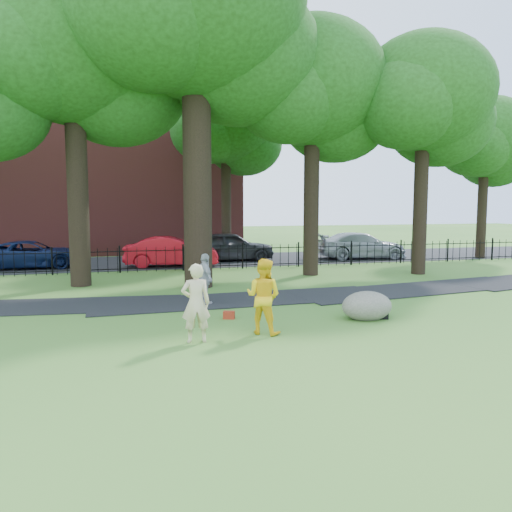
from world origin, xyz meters
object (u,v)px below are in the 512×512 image
object	(u,v)px
boulder	(367,304)
man	(263,296)
red_sedan	(171,252)
woman	(196,303)
big_tree	(199,20)

from	to	relation	value
boulder	man	bearing A→B (deg)	-166.59
man	red_sedan	size ratio (longest dim) A/B	0.40
boulder	red_sedan	world-z (taller)	red_sedan
woman	boulder	size ratio (longest dim) A/B	1.29
red_sedan	boulder	bearing A→B (deg)	-155.38
man	boulder	bearing A→B (deg)	-127.09
man	boulder	distance (m)	3.41
boulder	red_sedan	bearing A→B (deg)	107.37
big_tree	man	size ratio (longest dim) A/B	7.57
man	boulder	xyz separation A→B (m)	(3.28, 0.78, -0.52)
woman	red_sedan	world-z (taller)	woman
big_tree	red_sedan	xyz separation A→B (m)	(-0.54, 6.52, -9.35)
red_sedan	woman	bearing A→B (deg)	-176.08
boulder	red_sedan	xyz separation A→B (m)	(-4.18, 13.38, 0.36)
woman	red_sedan	size ratio (longest dim) A/B	0.39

